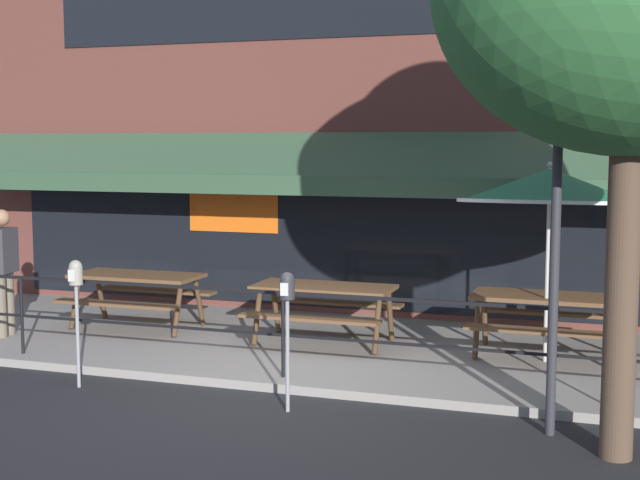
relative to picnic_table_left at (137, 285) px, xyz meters
name	(u,v)px	position (x,y,z in m)	size (l,w,h in m)	color
ground_plane	(273,393)	(2.90, -2.11, -0.71)	(120.00, 120.00, 0.00)	#232326
patio_deck	(331,348)	(2.90, -0.11, -0.66)	(15.00, 4.00, 0.10)	gray
restaurant_building	(377,88)	(2.90, 2.11, 2.80)	(15.00, 1.60, 7.06)	brown
patio_railing	(283,315)	(2.90, -1.81, 0.09)	(13.84, 0.04, 0.97)	black
picnic_table_left	(137,285)	(0.00, 0.00, 0.00)	(1.80, 1.42, 0.76)	brown
picnic_table_centre	(324,297)	(2.80, -0.10, 0.00)	(1.80, 1.42, 0.76)	brown
picnic_table_right	(548,308)	(5.59, 0.07, 0.00)	(1.80, 1.42, 0.76)	brown
patio_umbrella_right	(550,187)	(5.59, -0.15, 1.47)	(2.14, 2.14, 2.38)	#B7B2A8
pedestrian_walking	(3,265)	(-1.43, -1.02, 0.35)	(0.29, 0.62, 1.71)	#665B4C
parking_meter_near	(76,285)	(0.77, -2.59, 0.44)	(0.15, 0.16, 1.42)	gray
parking_meter_far	(287,299)	(3.28, -2.69, 0.44)	(0.15, 0.16, 1.42)	gray
street_sign_pole	(557,184)	(5.84, -2.56, 1.62)	(0.28, 0.09, 4.54)	#2D2D33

